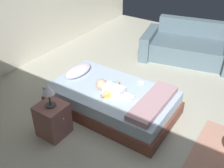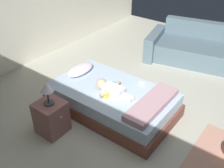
# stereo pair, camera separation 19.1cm
# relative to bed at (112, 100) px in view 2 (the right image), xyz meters

# --- Properties ---
(ground_plane) EXTENTS (8.00, 8.00, 0.00)m
(ground_plane) POSITION_rel_bed_xyz_m (0.06, -0.61, -0.19)
(ground_plane) COLOR #AFAD9C
(bed) EXTENTS (1.12, 1.95, 0.39)m
(bed) POSITION_rel_bed_xyz_m (0.00, 0.00, 0.00)
(bed) COLOR brown
(bed) RESTS_ON ground_plane
(pillow) EXTENTS (0.55, 0.28, 0.13)m
(pillow) POSITION_rel_bed_xyz_m (0.08, 0.72, 0.26)
(pillow) COLOR silver
(pillow) RESTS_ON bed
(baby) EXTENTS (0.47, 0.65, 0.17)m
(baby) POSITION_rel_bed_xyz_m (-0.08, -0.03, 0.27)
(baby) COLOR white
(baby) RESTS_ON bed
(toothbrush) EXTENTS (0.09, 0.13, 0.02)m
(toothbrush) POSITION_rel_bed_xyz_m (0.18, 0.08, 0.21)
(toothbrush) COLOR #3691E9
(toothbrush) RESTS_ON bed
(couch) EXTENTS (1.42, 2.02, 0.73)m
(couch) POSITION_rel_bed_xyz_m (2.42, -0.34, 0.06)
(couch) COLOR slate
(couch) RESTS_ON ground_plane
(nightstand) EXTENTS (0.37, 0.40, 0.49)m
(nightstand) POSITION_rel_bed_xyz_m (-0.90, 0.39, 0.05)
(nightstand) COLOR #82534D
(nightstand) RESTS_ON ground_plane
(lamp) EXTENTS (0.18, 0.18, 0.33)m
(lamp) POSITION_rel_bed_xyz_m (-0.90, 0.39, 0.54)
(lamp) COLOR #333338
(lamp) RESTS_ON nightstand
(blanket) EXTENTS (1.01, 0.33, 0.09)m
(blanket) POSITION_rel_bed_xyz_m (0.00, -0.69, 0.24)
(blanket) COLOR #B08892
(blanket) RESTS_ON bed
(toy_block) EXTENTS (0.09, 0.09, 0.08)m
(toy_block) POSITION_rel_bed_xyz_m (-0.20, -0.05, 0.24)
(toy_block) COLOR yellow
(toy_block) RESTS_ON bed
(baby_bottle) EXTENTS (0.07, 0.10, 0.07)m
(baby_bottle) POSITION_rel_bed_xyz_m (0.39, -0.29, 0.22)
(baby_bottle) COLOR white
(baby_bottle) RESTS_ON bed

